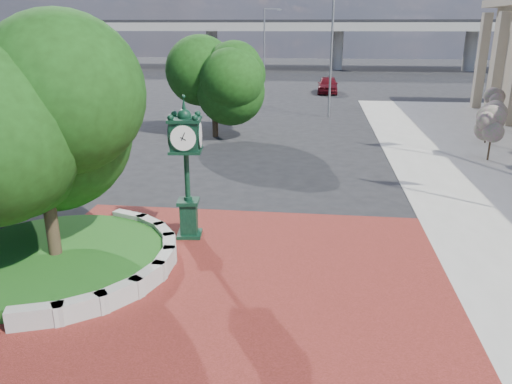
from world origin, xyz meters
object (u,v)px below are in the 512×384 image
(parked_car, at_px, (328,85))
(street_lamp_near, at_px, (335,45))
(street_lamp_far, at_px, (266,43))
(post_clock, at_px, (186,163))

(parked_car, distance_m, street_lamp_near, 15.21)
(street_lamp_far, bearing_deg, post_clock, -87.60)
(street_lamp_near, distance_m, street_lamp_far, 18.25)
(post_clock, xyz_separation_m, street_lamp_near, (5.06, 23.39, 2.81))
(parked_car, height_order, street_lamp_far, street_lamp_far)
(street_lamp_far, bearing_deg, parked_car, -19.92)
(street_lamp_near, bearing_deg, parked_car, 90.41)
(street_lamp_near, xyz_separation_m, street_lamp_far, (-6.75, 16.95, -0.41))
(street_lamp_near, bearing_deg, post_clock, -102.22)
(post_clock, xyz_separation_m, street_lamp_far, (-1.69, 40.34, 2.40))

